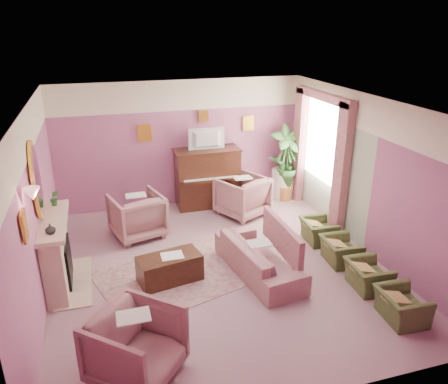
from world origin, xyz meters
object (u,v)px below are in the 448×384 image
object	(u,v)px
floral_armchair_right	(242,194)
olive_chair_d	(318,227)
floral_armchair_front	(136,343)
piano	(207,178)
olive_chair_b	(368,272)
television	(207,138)
coffee_table	(170,268)
floral_armchair_left	(137,213)
side_table	(282,183)
olive_chair_c	(341,247)
sofa	(259,252)
olive_chair_a	(402,302)

from	to	relation	value
floral_armchair_right	olive_chair_d	size ratio (longest dim) A/B	1.42
floral_armchair_front	olive_chair_d	size ratio (longest dim) A/B	1.42
piano	olive_chair_b	bearing A→B (deg)	-68.17
floral_armchair_right	television	bearing A→B (deg)	130.82
coffee_table	floral_armchair_left	size ratio (longest dim) A/B	1.04
floral_armchair_left	side_table	distance (m)	3.68
piano	coffee_table	distance (m)	3.20
floral_armchair_right	olive_chair_d	distance (m)	1.88
coffee_table	olive_chair_c	world-z (taller)	olive_chair_c
television	olive_chair_b	bearing A→B (deg)	-67.92
sofa	floral_armchair_front	distance (m)	2.80
floral_armchair_front	olive_chair_b	distance (m)	3.78
olive_chair_a	floral_armchair_right	bearing A→B (deg)	103.83
floral_armchair_left	olive_chair_c	bearing A→B (deg)	-31.94
olive_chair_d	side_table	bearing A→B (deg)	83.76
floral_armchair_front	olive_chair_b	size ratio (longest dim) A/B	1.42
floral_armchair_left	floral_armchair_right	distance (m)	2.31
olive_chair_c	olive_chair_d	world-z (taller)	same
floral_armchair_front	olive_chair_b	world-z (taller)	floral_armchair_front
floral_armchair_left	floral_armchair_right	size ratio (longest dim) A/B	1.00
television	side_table	world-z (taller)	television
olive_chair_a	olive_chair_d	bearing A→B (deg)	90.00
coffee_table	olive_chair_a	xyz separation A→B (m)	(2.96, -1.91, 0.07)
sofa	side_table	world-z (taller)	sofa
floral_armchair_front	sofa	bearing A→B (deg)	38.35
piano	floral_armchair_right	xyz separation A→B (m)	(0.59, -0.73, -0.17)
floral_armchair_front	floral_armchair_right	bearing A→B (deg)	56.44
olive_chair_a	olive_chair_c	world-z (taller)	same
olive_chair_a	side_table	size ratio (longest dim) A/B	0.97
coffee_table	olive_chair_b	xyz separation A→B (m)	(2.96, -1.09, 0.07)
sofa	olive_chair_a	size ratio (longest dim) A/B	2.86
floral_armchair_front	olive_chair_b	xyz separation A→B (m)	(3.68, 0.83, -0.19)
olive_chair_d	floral_armchair_left	bearing A→B (deg)	159.54
coffee_table	side_table	world-z (taller)	side_table
piano	television	size ratio (longest dim) A/B	1.75
floral_armchair_front	olive_chair_c	distance (m)	4.04
sofa	coffee_table	bearing A→B (deg)	172.98
sofa	olive_chair_b	distance (m)	1.75
olive_chair_a	olive_chair_d	distance (m)	2.46
piano	olive_chair_a	distance (m)	5.04
piano	olive_chair_a	bearing A→B (deg)	-71.65
olive_chair_c	television	bearing A→B (deg)	117.19
television	olive_chair_a	xyz separation A→B (m)	(1.58, -4.72, -1.31)
floral_armchair_left	olive_chair_d	distance (m)	3.50
piano	television	bearing A→B (deg)	-90.00
olive_chair_d	olive_chair_c	bearing A→B (deg)	-90.00
piano	side_table	bearing A→B (deg)	-1.25
olive_chair_b	olive_chair_d	world-z (taller)	same
floral_armchair_right	olive_chair_a	bearing A→B (deg)	-76.17
television	olive_chair_a	bearing A→B (deg)	-71.47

